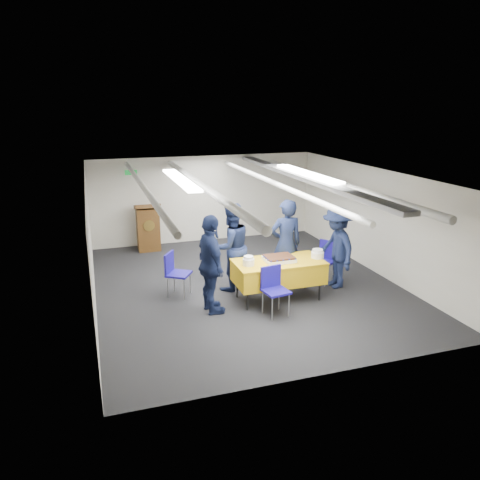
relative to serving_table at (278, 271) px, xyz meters
name	(u,v)px	position (x,y,z in m)	size (l,w,h in m)	color
ground	(246,285)	(-0.36, 0.86, -0.56)	(7.00, 7.00, 0.00)	black
room_shell	(244,195)	(-0.27, 1.27, 1.25)	(6.00, 7.00, 2.30)	beige
serving_table	(278,271)	(0.00, 0.00, 0.00)	(1.69, 0.86, 0.77)	black
sheet_cake	(279,259)	(0.01, 0.00, 0.26)	(0.57, 0.44, 0.10)	white
plate_stack_left	(249,261)	(-0.62, -0.05, 0.29)	(0.22, 0.22, 0.18)	white
plate_stack_right	(318,254)	(0.79, -0.05, 0.29)	(0.25, 0.25, 0.17)	white
podium	(148,227)	(-1.96, 3.90, 0.05)	(0.62, 0.53, 1.25)	brown
chair_near	(274,285)	(-0.33, -0.57, -0.03)	(0.48, 0.48, 0.87)	gray
chair_right	(325,257)	(1.30, 0.57, -0.03)	(0.58, 0.58, 0.87)	gray
chair_left	(175,270)	(-1.85, 0.78, -0.03)	(0.58, 0.58, 0.87)	gray
sailor_a	(286,244)	(0.36, 0.51, 0.36)	(0.67, 0.44, 1.84)	black
sailor_b	(231,247)	(-0.71, 0.77, 0.33)	(0.86, 0.67, 1.78)	black
sailor_c	(211,265)	(-1.36, -0.17, 0.34)	(1.06, 0.44, 1.80)	black
sailor_d	(336,248)	(1.35, 0.23, 0.28)	(1.08, 0.62, 1.67)	black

